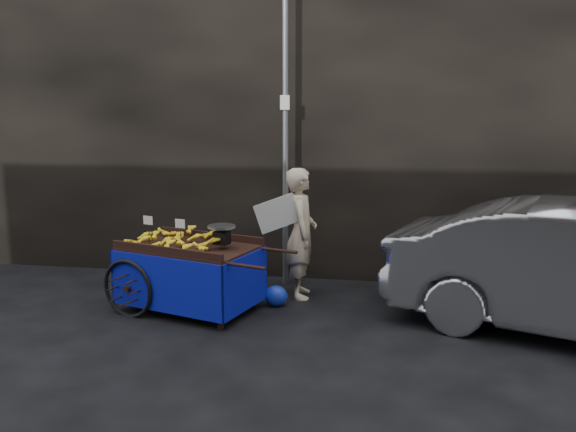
# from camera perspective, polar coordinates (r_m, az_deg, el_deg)

# --- Properties ---
(ground) EXTENTS (80.00, 80.00, 0.00)m
(ground) POSITION_cam_1_polar(r_m,az_deg,el_deg) (6.48, -4.84, -10.10)
(ground) COLOR black
(ground) RESTS_ON ground
(building_wall) EXTENTS (13.50, 2.00, 5.00)m
(building_wall) POSITION_cam_1_polar(r_m,az_deg,el_deg) (8.56, 1.85, 11.97)
(building_wall) COLOR black
(building_wall) RESTS_ON ground
(street_pole) EXTENTS (0.12, 0.10, 4.00)m
(street_pole) POSITION_cam_1_polar(r_m,az_deg,el_deg) (7.29, -0.25, 8.37)
(street_pole) COLOR slate
(street_pole) RESTS_ON ground
(banana_cart) EXTENTS (2.22, 1.46, 1.11)m
(banana_cart) POSITION_cam_1_polar(r_m,az_deg,el_deg) (6.60, -10.29, -3.62)
(banana_cart) COLOR black
(banana_cart) RESTS_ON ground
(vendor) EXTENTS (0.77, 0.65, 1.62)m
(vendor) POSITION_cam_1_polar(r_m,az_deg,el_deg) (6.92, 1.32, -1.74)
(vendor) COLOR beige
(vendor) RESTS_ON ground
(plastic_bag) EXTENTS (0.28, 0.22, 0.25)m
(plastic_bag) POSITION_cam_1_polar(r_m,az_deg,el_deg) (6.73, -1.23, -8.13)
(plastic_bag) COLOR #172DAC
(plastic_bag) RESTS_ON ground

